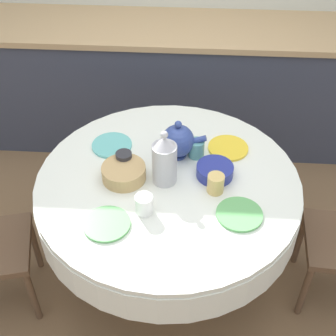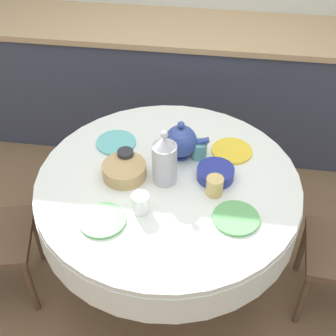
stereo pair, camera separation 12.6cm
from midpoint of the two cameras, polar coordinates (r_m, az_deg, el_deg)
ground_plane at (r=2.87m, az=1.29°, el=-12.39°), size 12.00×12.00×0.00m
kitchen_counter at (r=3.55m, az=4.10°, el=10.01°), size 3.24×0.64×0.93m
dining_table at (r=2.40m, az=1.51°, el=-3.67°), size 1.32×1.32×0.74m
plate_near_left at (r=2.13m, az=-6.30°, el=-6.41°), size 0.21×0.21×0.01m
cup_near_left at (r=2.13m, az=-1.65°, el=-4.34°), size 0.08×0.08×0.10m
plate_near_right at (r=2.16m, az=9.95°, el=-6.08°), size 0.21×0.21×0.01m
cup_near_right at (r=2.23m, az=7.32°, el=-2.23°), size 0.08×0.08×0.10m
plate_far_left at (r=2.53m, az=-4.93°, el=3.06°), size 0.21×0.21×0.01m
cup_far_left at (r=2.36m, az=-3.64°, el=1.12°), size 0.08×0.08×0.10m
plate_far_right at (r=2.50m, az=9.22°, el=2.04°), size 0.21×0.21×0.01m
cup_far_right at (r=2.42m, az=5.31°, el=2.17°), size 0.08×0.08×0.10m
coffee_carafe at (r=2.23m, az=1.19°, el=0.94°), size 0.12×0.12×0.30m
teapot at (r=2.39m, az=3.11°, el=3.23°), size 0.23×0.17×0.22m
bread_basket at (r=2.32m, az=-3.78°, el=-0.30°), size 0.22×0.22×0.07m
fruit_bowl at (r=2.32m, az=7.36°, el=-0.67°), size 0.18×0.18×0.06m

